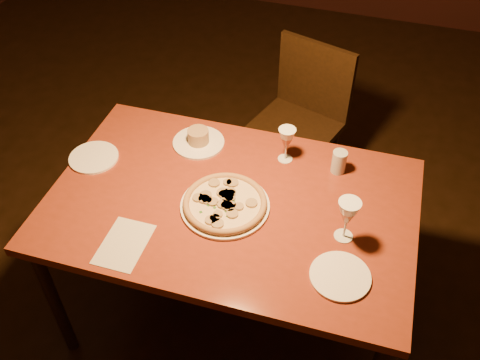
% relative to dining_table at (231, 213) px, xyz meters
% --- Properties ---
extents(floor, '(7.00, 7.00, 0.00)m').
position_rel_dining_table_xyz_m(floor, '(-0.27, -0.06, -0.74)').
color(floor, black).
rests_on(floor, ground).
extents(dining_table, '(1.53, 1.00, 0.81)m').
position_rel_dining_table_xyz_m(dining_table, '(0.00, 0.00, 0.00)').
color(dining_table, maroon).
rests_on(dining_table, floor).
extents(chair_far, '(0.58, 0.58, 0.95)m').
position_rel_dining_table_xyz_m(chair_far, '(0.08, 1.00, -0.20)').
color(chair_far, black).
rests_on(chair_far, floor).
extents(pizza_plate, '(0.37, 0.37, 0.04)m').
position_rel_dining_table_xyz_m(pizza_plate, '(-0.01, -0.04, 0.09)').
color(pizza_plate, white).
rests_on(pizza_plate, dining_table).
extents(ramekin_saucer, '(0.24, 0.24, 0.08)m').
position_rel_dining_table_xyz_m(ramekin_saucer, '(-0.26, 0.30, 0.10)').
color(ramekin_saucer, white).
rests_on(ramekin_saucer, dining_table).
extents(wine_glass_far, '(0.08, 0.08, 0.17)m').
position_rel_dining_table_xyz_m(wine_glass_far, '(0.15, 0.32, 0.16)').
color(wine_glass_far, '#B06649').
rests_on(wine_glass_far, dining_table).
extents(wine_glass_right, '(0.09, 0.09, 0.19)m').
position_rel_dining_table_xyz_m(wine_glass_right, '(0.48, -0.05, 0.17)').
color(wine_glass_right, '#B06649').
rests_on(wine_glass_right, dining_table).
extents(water_tumbler, '(0.06, 0.06, 0.11)m').
position_rel_dining_table_xyz_m(water_tumbler, '(0.39, 0.32, 0.12)').
color(water_tumbler, '#B3BDC3').
rests_on(water_tumbler, dining_table).
extents(side_plate_left, '(0.22, 0.22, 0.01)m').
position_rel_dining_table_xyz_m(side_plate_left, '(-0.67, 0.06, 0.08)').
color(side_plate_left, white).
rests_on(side_plate_left, dining_table).
extents(side_plate_near, '(0.22, 0.22, 0.01)m').
position_rel_dining_table_xyz_m(side_plate_near, '(0.50, -0.24, 0.08)').
color(side_plate_near, white).
rests_on(side_plate_near, dining_table).
extents(menu_card, '(0.17, 0.25, 0.00)m').
position_rel_dining_table_xyz_m(menu_card, '(-0.32, -0.34, 0.07)').
color(menu_card, beige).
rests_on(menu_card, dining_table).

